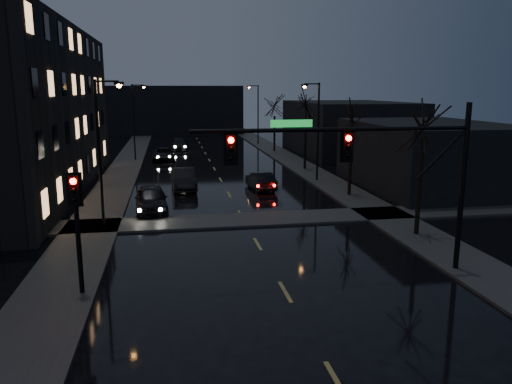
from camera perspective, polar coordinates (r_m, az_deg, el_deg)
name	(u,v)px	position (r m, az deg, el deg)	size (l,w,h in m)	color
sidewalk_left	(120,176)	(45.06, -15.28, 1.77)	(3.00, 140.00, 0.12)	#2D2D2B
sidewalk_right	(309,171)	(46.57, 6.03, 2.44)	(3.00, 140.00, 0.12)	#2D2D2B
sidewalk_cross	(244,220)	(28.99, -1.35, -3.19)	(40.00, 3.00, 0.12)	#2D2D2B
commercial_right_near	(429,155)	(40.61, 19.19, 3.97)	(10.00, 14.00, 5.00)	black
commercial_right_far	(348,127)	(61.15, 10.50, 7.29)	(12.00, 18.00, 6.00)	black
far_block	(175,110)	(87.29, -9.19, 9.26)	(22.00, 10.00, 8.00)	black
signal_mast	(377,158)	(20.04, 13.67, 3.79)	(11.11, 0.41, 7.00)	black
signal_pole_left	(77,217)	(19.07, -19.82, -2.66)	(0.35, 0.41, 4.53)	black
tree_near	(424,115)	(26.40, 18.67, 8.29)	(3.52, 3.52, 8.08)	black
tree_mid_a	(352,114)	(35.53, 10.93, 8.78)	(3.30, 3.30, 7.58)	black
tree_mid_b	(306,99)	(46.92, 5.74, 10.55)	(3.74, 3.74, 8.59)	black
tree_far	(275,101)	(60.54, 2.15, 10.33)	(3.43, 3.43, 7.88)	black
streetlight_l_near	(103,142)	(27.58, -17.10, 5.49)	(1.53, 0.28, 8.00)	black
streetlight_l_far	(135,115)	(54.40, -13.62, 8.50)	(1.53, 0.28, 8.00)	black
streetlight_r_mid	(316,123)	(41.01, 6.83, 7.80)	(1.53, 0.28, 8.00)	black
streetlight_r_far	(256,109)	(68.28, 0.06, 9.42)	(1.53, 0.28, 8.00)	black
oncoming_car_a	(151,199)	(31.56, -11.90, -0.80)	(1.93, 4.79, 1.63)	black
oncoming_car_b	(184,179)	(38.25, -8.27, 1.48)	(1.69, 4.84, 1.60)	black
oncoming_car_c	(164,154)	(54.42, -10.48, 4.29)	(2.22, 4.82, 1.34)	black
oncoming_car_d	(180,144)	(63.58, -8.72, 5.42)	(1.93, 4.74, 1.38)	black
lead_car	(261,181)	(37.85, 0.54, 1.30)	(1.42, 4.07, 1.34)	black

